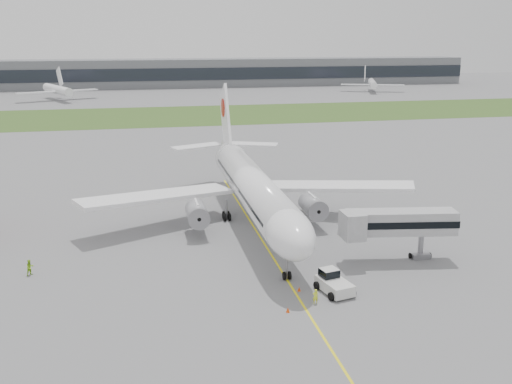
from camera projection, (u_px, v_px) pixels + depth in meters
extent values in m
plane|color=gray|center=(258.00, 234.00, 76.42)|extent=(600.00, 600.00, 0.00)
cube|color=#3C5C22|center=(183.00, 115.00, 189.66)|extent=(600.00, 50.00, 0.02)
cube|color=slate|center=(165.00, 73.00, 291.61)|extent=(320.00, 22.00, 14.00)
cube|color=#1F232C|center=(166.00, 75.00, 281.23)|extent=(320.00, 0.60, 6.00)
cylinder|color=white|center=(252.00, 186.00, 78.71)|extent=(5.00, 38.00, 5.00)
ellipsoid|color=white|center=(289.00, 233.00, 60.31)|extent=(5.00, 11.00, 5.00)
cube|color=black|center=(291.00, 228.00, 59.13)|extent=(3.20, 1.54, 1.14)
cone|color=white|center=(227.00, 150.00, 99.26)|extent=(5.00, 10.53, 6.16)
cube|color=white|center=(157.00, 196.00, 78.36)|extent=(22.13, 13.52, 1.70)
cube|color=white|center=(336.00, 186.00, 83.48)|extent=(22.13, 13.52, 1.70)
cylinder|color=#9E9FA3|center=(197.00, 213.00, 75.47)|extent=(2.70, 5.20, 2.70)
cylinder|color=#9E9FA3|center=(313.00, 206.00, 78.62)|extent=(2.70, 5.20, 2.70)
cube|color=white|center=(226.00, 120.00, 99.32)|extent=(0.45, 10.90, 12.76)
cylinder|color=#A51109|center=(225.00, 108.00, 99.73)|extent=(0.60, 3.20, 3.20)
cube|color=white|center=(197.00, 147.00, 100.53)|extent=(9.54, 6.34, 0.35)
cube|color=white|center=(253.00, 144.00, 102.50)|extent=(9.54, 6.34, 0.35)
cylinder|color=gray|center=(287.00, 266.00, 61.86)|extent=(0.24, 0.24, 3.10)
cylinder|color=black|center=(227.00, 216.00, 82.25)|extent=(1.40, 1.10, 1.10)
cylinder|color=black|center=(270.00, 213.00, 83.51)|extent=(1.40, 1.10, 1.10)
cube|color=silver|center=(335.00, 286.00, 58.91)|extent=(3.29, 4.72, 1.14)
cube|color=silver|center=(329.00, 273.00, 59.66)|extent=(2.02, 1.87, 0.95)
cube|color=black|center=(329.00, 273.00, 59.65)|extent=(2.07, 1.93, 0.81)
cylinder|color=black|center=(317.00, 286.00, 59.74)|extent=(0.52, 0.91, 0.86)
cylinder|color=black|center=(338.00, 281.00, 60.77)|extent=(0.52, 0.91, 0.86)
cylinder|color=black|center=(331.00, 296.00, 57.23)|extent=(0.52, 0.91, 0.86)
cylinder|color=black|center=(353.00, 292.00, 58.27)|extent=(0.52, 0.91, 0.86)
cube|color=#B3B3B5|center=(401.00, 222.00, 66.41)|extent=(13.03, 4.68, 2.73)
cube|color=black|center=(401.00, 222.00, 66.41)|extent=(13.22, 4.79, 0.82)
cube|color=#B3B3B5|center=(352.00, 225.00, 65.25)|extent=(2.37, 3.10, 3.10)
cylinder|color=gray|center=(421.00, 244.00, 67.79)|extent=(0.64, 0.64, 3.46)
cube|color=gray|center=(420.00, 256.00, 68.16)|extent=(2.36, 1.60, 0.64)
cylinder|color=black|center=(410.00, 256.00, 68.10)|extent=(0.37, 0.67, 0.64)
cylinder|color=black|center=(430.00, 255.00, 68.22)|extent=(0.37, 0.67, 0.64)
cone|color=#DC410B|center=(288.00, 310.00, 54.82)|extent=(0.37, 0.37, 0.51)
cone|color=#DC410B|center=(299.00, 289.00, 59.36)|extent=(0.36, 0.36, 0.50)
imported|color=#E1F528|center=(315.00, 296.00, 56.48)|extent=(0.57, 0.38, 1.56)
imported|color=#8FD022|center=(30.00, 267.00, 63.18)|extent=(1.11, 1.09, 1.81)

